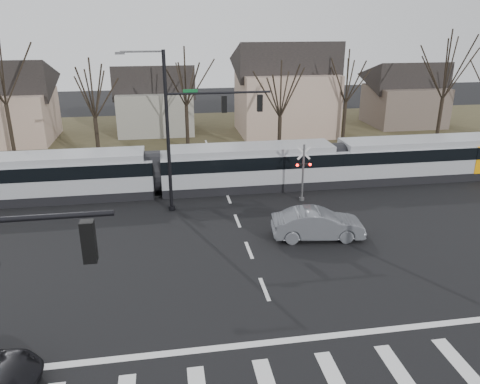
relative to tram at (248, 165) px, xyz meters
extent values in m
plane|color=black|center=(-1.78, -16.00, -1.74)|extent=(140.00, 140.00, 0.00)
cube|color=#38331E|center=(-1.78, 16.00, -1.74)|extent=(140.00, 28.00, 0.01)
cube|color=silver|center=(-0.58, -20.00, -1.73)|extent=(0.60, 2.60, 0.01)
cube|color=silver|center=(1.82, -20.00, -1.73)|extent=(0.60, 2.60, 0.01)
cube|color=silver|center=(4.22, -20.00, -1.73)|extent=(0.60, 2.60, 0.01)
cube|color=silver|center=(-1.78, -17.80, -1.73)|extent=(28.00, 0.35, 0.01)
cube|color=silver|center=(-1.78, -14.00, -1.73)|extent=(0.18, 2.00, 0.01)
cube|color=silver|center=(-1.78, -10.00, -1.73)|extent=(0.18, 2.00, 0.01)
cube|color=silver|center=(-1.78, -6.00, -1.73)|extent=(0.18, 2.00, 0.01)
cube|color=silver|center=(-1.78, -2.00, -1.73)|extent=(0.18, 2.00, 0.01)
cube|color=silver|center=(-1.78, 2.00, -1.73)|extent=(0.18, 2.00, 0.01)
cube|color=silver|center=(-1.78, 6.00, -1.73)|extent=(0.18, 2.00, 0.01)
cube|color=silver|center=(-1.78, 10.00, -1.73)|extent=(0.18, 2.00, 0.01)
cube|color=silver|center=(-1.78, 14.00, -1.73)|extent=(0.18, 2.00, 0.01)
cube|color=#59595E|center=(-1.78, -0.90, -1.71)|extent=(90.00, 0.12, 0.06)
cube|color=#59595E|center=(-1.78, 0.50, -1.71)|extent=(90.00, 0.12, 0.06)
cube|color=gray|center=(-14.03, 0.00, -0.14)|extent=(14.22, 3.06, 3.19)
cube|color=black|center=(-14.03, 0.00, 0.50)|extent=(14.24, 3.11, 0.93)
cube|color=gray|center=(0.19, 0.00, -0.14)|extent=(13.13, 3.06, 3.19)
cube|color=black|center=(0.19, 0.00, 0.50)|extent=(13.15, 3.11, 0.93)
cube|color=gray|center=(13.87, 0.00, -0.14)|extent=(14.22, 3.06, 3.19)
cube|color=black|center=(13.87, 0.00, 0.50)|extent=(14.24, 3.11, 0.93)
imported|color=slate|center=(2.38, -9.12, -0.88)|extent=(3.08, 5.67, 1.72)
cube|color=black|center=(-7.93, -22.00, 5.16)|extent=(0.32, 0.32, 1.05)
sphere|color=#FF0C07|center=(-7.93, -22.00, 5.49)|extent=(0.22, 0.22, 0.22)
cylinder|color=black|center=(-5.78, -3.50, 3.36)|extent=(0.22, 0.22, 10.20)
cylinder|color=black|center=(-5.78, -3.50, -1.59)|extent=(0.44, 0.44, 0.30)
cylinder|color=black|center=(-2.53, -3.50, 5.86)|extent=(6.50, 0.14, 0.14)
cube|color=#0C5926|center=(-4.28, -3.50, 6.01)|extent=(0.90, 0.03, 0.22)
cube|color=black|center=(-2.20, -3.50, 5.16)|extent=(0.32, 0.32, 1.05)
sphere|color=#FF0C07|center=(-2.20, -3.50, 5.49)|extent=(0.22, 0.22, 0.22)
cube|color=black|center=(0.07, -3.50, 5.16)|extent=(0.32, 0.32, 1.05)
sphere|color=#FF0C07|center=(0.07, -3.50, 5.49)|extent=(0.22, 0.22, 0.22)
cube|color=#59595B|center=(-8.28, -3.50, 8.28)|extent=(0.55, 0.22, 0.14)
cylinder|color=#59595B|center=(3.22, -3.20, 0.26)|extent=(0.14, 0.14, 4.00)
cylinder|color=#59595B|center=(3.22, -3.20, -1.64)|extent=(0.36, 0.36, 0.20)
cube|color=silver|center=(3.22, -3.20, 1.66)|extent=(0.95, 0.04, 0.95)
cube|color=silver|center=(3.22, -3.20, 1.66)|extent=(0.95, 0.04, 0.95)
cube|color=black|center=(3.22, -3.20, 0.86)|extent=(1.00, 0.10, 0.12)
sphere|color=#FF0C07|center=(2.77, -3.28, 0.86)|extent=(0.18, 0.18, 0.18)
sphere|color=#FF0C07|center=(3.67, -3.28, 0.86)|extent=(0.18, 0.18, 0.18)
cube|color=tan|center=(-21.78, 18.00, 0.76)|extent=(9.00, 8.00, 5.00)
cube|color=gray|center=(-6.78, 20.00, 0.51)|extent=(8.00, 7.00, 4.50)
cube|color=tan|center=(7.22, 17.00, 1.51)|extent=(10.00, 8.00, 6.50)
cube|color=brown|center=(22.22, 19.00, 0.51)|extent=(8.00, 7.00, 4.50)
camera|label=1|loc=(-6.01, -32.49, 10.15)|focal=35.00mm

